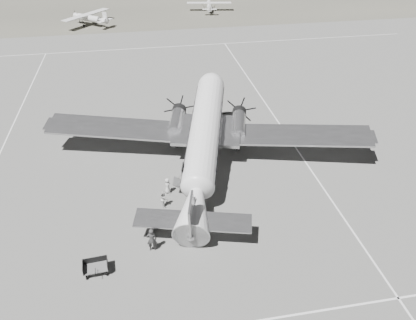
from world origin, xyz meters
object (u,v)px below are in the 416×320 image
object	(u,v)px
ground_crew	(152,240)
ramp_agent	(164,199)
light_plane_right	(209,6)
baggage_cart_far	(96,267)
passenger	(168,186)
light_plane_left	(89,19)
baggage_cart_near	(158,223)
dc3_airliner	(204,140)

from	to	relation	value
ground_crew	ramp_agent	bearing A→B (deg)	-103.28
light_plane_right	baggage_cart_far	bearing A→B (deg)	-97.11
light_plane_right	passenger	bearing A→B (deg)	-94.26
light_plane_left	passenger	size ratio (longest dim) A/B	7.86
light_plane_left	baggage_cart_near	xyz separation A→B (m)	(8.99, -60.53, -0.73)
light_plane_right	ground_crew	size ratio (longest dim) A/B	4.87
light_plane_left	ground_crew	distance (m)	63.41
light_plane_left	baggage_cart_near	distance (m)	61.20
light_plane_left	light_plane_right	bearing A→B (deg)	-33.52
baggage_cart_near	ground_crew	distance (m)	2.46
passenger	ground_crew	bearing A→B (deg)	171.85
baggage_cart_far	ground_crew	distance (m)	4.30
passenger	dc3_airliner	bearing A→B (deg)	-43.34
dc3_airliner	ramp_agent	distance (m)	6.94
light_plane_right	dc3_airliner	bearing A→B (deg)	-91.48
light_plane_right	ramp_agent	world-z (taller)	light_plane_right
ground_crew	passenger	xyz separation A→B (m)	(1.77, 6.65, -0.28)
baggage_cart_far	light_plane_left	bearing A→B (deg)	89.63
light_plane_right	light_plane_left	bearing A→B (deg)	-155.41
ground_crew	dc3_airliner	bearing A→B (deg)	-117.96
light_plane_left	light_plane_right	size ratio (longest dim) A/B	1.17
light_plane_right	ramp_agent	size ratio (longest dim) A/B	6.53
light_plane_left	baggage_cart_far	distance (m)	64.51
baggage_cart_near	ground_crew	xyz separation A→B (m)	(-0.62, -2.32, 0.54)
light_plane_left	ground_crew	world-z (taller)	light_plane_left
light_plane_right	ramp_agent	xyz separation A→B (m)	(-15.67, -64.90, -0.27)
light_plane_left	baggage_cart_near	world-z (taller)	light_plane_left
light_plane_left	ramp_agent	distance (m)	58.77
dc3_airliner	ramp_agent	world-z (taller)	dc3_airliner
dc3_airliner	light_plane_right	xyz separation A→B (m)	(11.38, 59.95, -2.04)
dc3_airliner	ground_crew	world-z (taller)	dc3_airliner
ramp_agent	baggage_cart_far	bearing A→B (deg)	134.02
dc3_airliner	passenger	size ratio (longest dim) A/B	21.85
ramp_agent	passenger	xyz separation A→B (m)	(0.47, 1.76, -0.02)
light_plane_left	ground_crew	xyz separation A→B (m)	(8.37, -62.85, -0.19)
light_plane_right	baggage_cart_near	xyz separation A→B (m)	(-16.35, -67.46, -0.55)
baggage_cart_far	ground_crew	xyz separation A→B (m)	(3.99, 1.50, 0.51)
light_plane_right	baggage_cart_far	world-z (taller)	light_plane_right
baggage_cart_near	ramp_agent	world-z (taller)	ramp_agent
light_plane_right	baggage_cart_near	distance (m)	69.42
ground_crew	ramp_agent	xyz separation A→B (m)	(1.30, 4.89, -0.26)
baggage_cart_near	light_plane_right	bearing A→B (deg)	57.75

